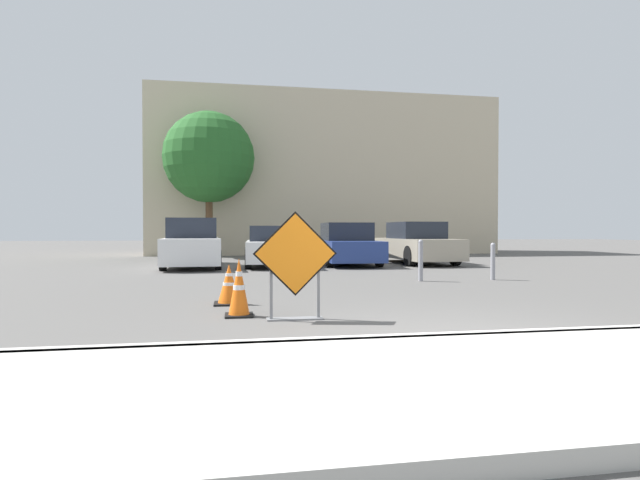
% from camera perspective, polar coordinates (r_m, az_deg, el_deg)
% --- Properties ---
extents(ground_plane, '(96.00, 96.00, 0.00)m').
position_cam_1_polar(ground_plane, '(15.04, -0.92, -3.50)').
color(ground_plane, '#565451').
extents(sidewalk_strip, '(24.56, 2.65, 0.14)m').
position_cam_1_polar(sidewalk_strip, '(4.34, 23.80, -14.12)').
color(sidewalk_strip, beige).
rests_on(sidewalk_strip, ground_plane).
extents(curb_lip, '(24.56, 0.20, 0.14)m').
position_cam_1_polar(curb_lip, '(5.47, 15.93, -10.92)').
color(curb_lip, beige).
rests_on(curb_lip, ground_plane).
extents(road_closed_sign, '(1.13, 0.20, 1.46)m').
position_cam_1_polar(road_closed_sign, '(6.69, -2.85, -2.55)').
color(road_closed_sign, black).
rests_on(road_closed_sign, ground_plane).
extents(traffic_cone_nearest, '(0.39, 0.39, 0.82)m').
position_cam_1_polar(traffic_cone_nearest, '(7.10, -9.24, -5.43)').
color(traffic_cone_nearest, black).
rests_on(traffic_cone_nearest, ground_plane).
extents(traffic_cone_second, '(0.48, 0.48, 0.66)m').
position_cam_1_polar(traffic_cone_second, '(8.29, -10.36, -5.05)').
color(traffic_cone_second, black).
rests_on(traffic_cone_second, ground_plane).
extents(parked_car_nearest, '(1.98, 4.65, 1.61)m').
position_cam_1_polar(parked_car_nearest, '(16.98, -14.40, -0.55)').
color(parked_car_nearest, white).
rests_on(parked_car_nearest, ground_plane).
extents(parked_car_second, '(1.95, 4.14, 1.36)m').
position_cam_1_polar(parked_car_second, '(16.97, -5.41, -0.82)').
color(parked_car_second, white).
rests_on(parked_car_second, ground_plane).
extents(parked_car_third, '(1.98, 4.62, 1.48)m').
position_cam_1_polar(parked_car_third, '(17.77, 3.06, -0.61)').
color(parked_car_third, navy).
rests_on(parked_car_third, ground_plane).
extents(parked_car_fourth, '(1.93, 4.58, 1.51)m').
position_cam_1_polar(parked_car_fourth, '(18.63, 10.98, -0.47)').
color(parked_car_fourth, '#A39984').
rests_on(parked_car_fourth, ground_plane).
extents(bollard_nearest, '(0.12, 0.12, 0.99)m').
position_cam_1_polar(bollard_nearest, '(12.07, 11.43, -2.17)').
color(bollard_nearest, gray).
rests_on(bollard_nearest, ground_plane).
extents(bollard_second, '(0.12, 0.12, 0.91)m').
position_cam_1_polar(bollard_second, '(12.86, 19.15, -2.20)').
color(bollard_second, gray).
rests_on(bollard_second, ground_plane).
extents(building_facade_backdrop, '(17.76, 5.00, 8.15)m').
position_cam_1_polar(building_facade_backdrop, '(27.16, 0.29, 7.16)').
color(building_facade_backdrop, beige).
rests_on(building_facade_backdrop, ground_plane).
extents(street_tree_behind_lot, '(4.06, 4.06, 6.51)m').
position_cam_1_polar(street_tree_behind_lot, '(23.10, -12.58, 9.18)').
color(street_tree_behind_lot, '#513823').
rests_on(street_tree_behind_lot, ground_plane).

